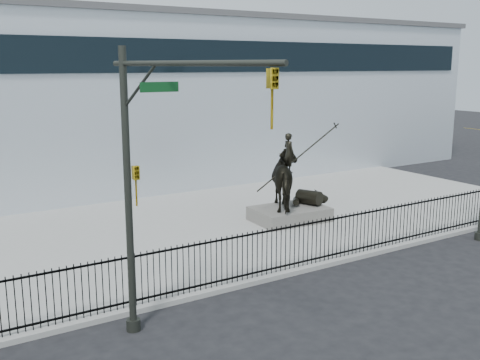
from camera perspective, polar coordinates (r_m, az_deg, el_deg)
ground at (r=18.22m, az=10.73°, el=-9.73°), size 120.00×120.00×0.00m
plaza at (r=23.50m, az=-0.94°, el=-4.43°), size 30.00×12.00×0.15m
building at (r=34.43m, az=-12.37°, el=7.90°), size 44.00×14.00×9.00m
picket_fence at (r=18.79m, az=8.24°, el=-6.06°), size 22.10×0.10×1.50m
statue_plinth at (r=23.65m, az=5.06°, el=-3.46°), size 3.14×2.25×0.57m
equestrian_statue at (r=23.34m, az=5.25°, el=0.06°), size 3.89×2.51×3.30m
traffic_signal_left at (r=12.95m, az=-9.05°, el=0.17°), size 1.52×4.84×7.00m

